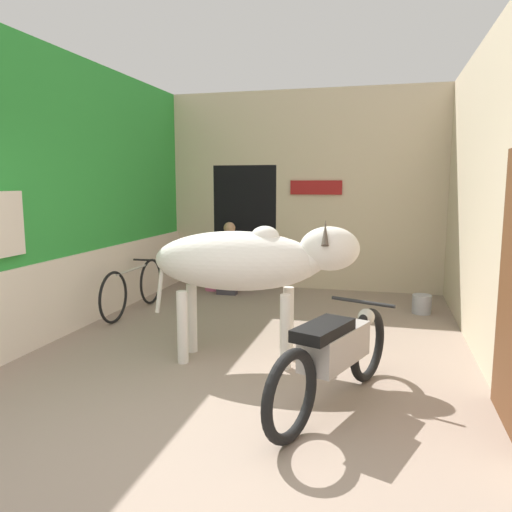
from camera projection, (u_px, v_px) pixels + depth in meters
ground_plane at (167, 456)px, 3.30m from camera, size 30.00×30.00×0.00m
wall_left_shopfront at (81, 198)px, 6.27m from camera, size 0.25×5.50×3.31m
wall_back_with_doorway at (283, 204)px, 8.70m from camera, size 4.58×0.93×3.31m
wall_right_with_door at (491, 198)px, 5.05m from camera, size 0.22×5.50×3.31m
cow at (249, 262)px, 4.93m from camera, size 2.07×0.80×1.44m
motorcycle_near at (334, 354)px, 3.95m from camera, size 0.86×1.90×0.78m
bicycle at (134, 288)px, 6.89m from camera, size 0.44×1.75×0.69m
shopkeeper_seated at (229, 257)px, 8.09m from camera, size 0.46×0.33×1.16m
plastic_stool at (213, 278)px, 8.36m from camera, size 0.36×0.36×0.40m
bucket at (422, 304)px, 6.88m from camera, size 0.26×0.26×0.26m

